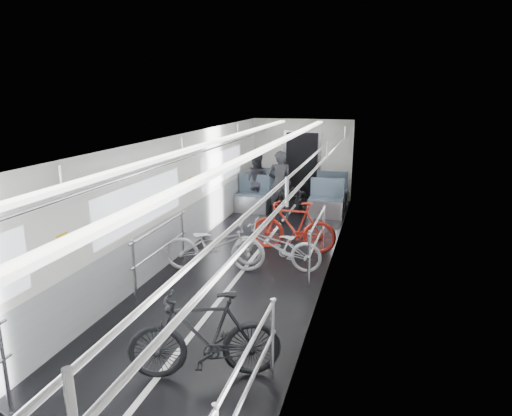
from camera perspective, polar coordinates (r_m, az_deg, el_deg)
The scene contains 8 objects.
car_shell at distance 8.95m, azimuth -0.05°, elevation 0.92°, with size 3.02×14.01×2.41m.
bike_left_far at distance 8.39m, azimuth -5.18°, elevation -4.65°, with size 0.64×1.85×0.97m, color #A5A4A9.
bike_right_near at distance 5.42m, azimuth -6.49°, elevation -15.54°, with size 0.50×1.76×1.06m, color black.
bike_right_mid at distance 8.43m, azimuth 2.56°, elevation -4.79°, with size 0.59×1.69×0.89m, color #BBBBC0.
bike_right_far at distance 9.36m, azimuth 4.71°, elevation -2.31°, with size 0.50×1.76×1.06m, color #B02215.
bike_aisle at distance 11.77m, azimuth 4.74°, elevation 0.92°, with size 0.62×1.78×0.94m, color black.
person_standing at distance 11.86m, azimuth 2.96°, elevation 3.02°, with size 0.63×0.42×1.73m, color black.
person_seated at distance 12.70m, azimuth -0.04°, elevation 3.37°, with size 0.75×0.58×1.54m, color #2A2830.
Camera 1 is at (2.35, -6.59, 3.24)m, focal length 32.00 mm.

